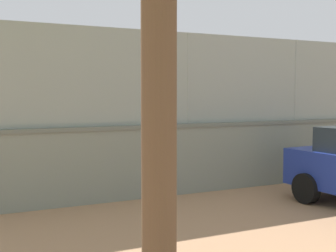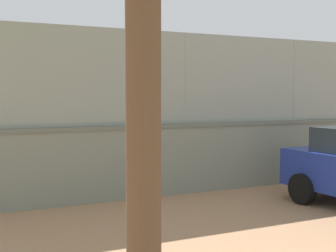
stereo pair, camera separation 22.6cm
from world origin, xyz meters
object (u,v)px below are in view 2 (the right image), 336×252
courtside_bench (66,167)px  player_baseline_waiting (191,139)px  sports_ball (229,125)px  spare_ball_by_wall (295,167)px  player_crossing_court (181,128)px

courtside_bench → player_baseline_waiting: bearing=-166.2°
player_baseline_waiting → sports_ball: 1.67m
player_baseline_waiting → courtside_bench: player_baseline_waiting is taller
sports_ball → spare_ball_by_wall: size_ratio=1.03×
spare_ball_by_wall → courtside_bench: 6.63m
player_baseline_waiting → courtside_bench: 4.10m
player_baseline_waiting → player_crossing_court: (-1.68, -3.98, 0.00)m
sports_ball → courtside_bench: sports_ball is taller
player_crossing_court → spare_ball_by_wall: (-0.95, 5.50, -0.83)m
player_crossing_court → spare_ball_by_wall: bearing=99.9°
spare_ball_by_wall → courtside_bench: bearing=-4.7°
spare_ball_by_wall → player_crossing_court: bearing=-80.1°
spare_ball_by_wall → sports_ball: bearing=1.3°
sports_ball → courtside_bench: size_ratio=0.09×
player_baseline_waiting → player_crossing_court: size_ratio=0.99×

